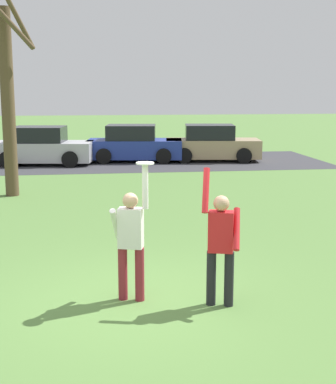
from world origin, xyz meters
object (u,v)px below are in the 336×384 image
person_defender (221,241)px  parked_car_tan (212,144)px  person_catcher (131,237)px  parked_car_silver (42,147)px  parked_car_blue (134,145)px  bare_tree_tall (6,92)px  frisbee_disc (145,163)px

person_defender → parked_car_tan: (3.43, 16.45, -0.25)m
person_defender → person_catcher: bearing=-0.0°
parked_car_silver → parked_car_blue: size_ratio=1.00×
bare_tree_tall → parked_car_silver: bearing=87.2°
person_defender → frisbee_disc: bearing=-0.0°
person_catcher → frisbee_disc: bearing=-0.0°
person_catcher → parked_car_tan: (4.71, 16.06, -0.25)m
parked_car_blue → bare_tree_tall: bearing=-111.7°
person_catcher → parked_car_silver: (-2.62, 15.82, -0.25)m
frisbee_disc → bare_tree_tall: (-3.18, 8.91, 0.97)m
person_catcher → person_defender: (1.28, -0.39, -0.00)m
person_defender → bare_tree_tall: size_ratio=0.30×
frisbee_disc → parked_car_silver: size_ratio=0.06×
bare_tree_tall → person_catcher: bearing=-71.5°
person_defender → parked_car_silver: (-3.89, 16.20, -0.25)m
parked_car_silver → parked_car_tan: 7.33m
parked_car_blue → parked_car_tan: bearing=2.9°
parked_car_tan → bare_tree_tall: bearing=-128.9°
parked_car_silver → parked_car_blue: bearing=15.7°
frisbee_disc → person_catcher: bearing=163.1°
person_catcher → person_defender: 1.33m
parked_car_tan → bare_tree_tall: bare_tree_tall is taller
person_catcher → parked_car_blue: bearing=102.4°
person_defender → parked_car_blue: bearing=-73.2°
parked_car_tan → person_catcher: bearing=-98.6°
person_catcher → frisbee_disc: frisbee_disc is taller
parked_car_tan → bare_tree_tall: size_ratio=0.64×
frisbee_disc → parked_car_tan: (4.49, 16.13, -1.37)m
person_defender → parked_car_tan: person_defender is taller
person_catcher → bare_tree_tall: 9.56m
parked_car_blue → bare_tree_tall: 8.94m
person_defender → parked_car_tan: 16.81m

